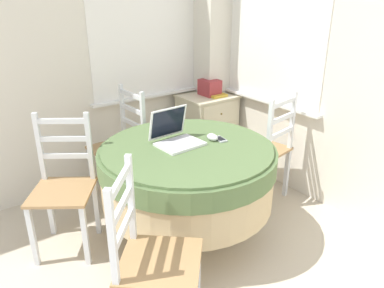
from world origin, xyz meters
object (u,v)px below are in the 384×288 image
object	(u,v)px
computer_mouse	(212,137)
dining_chair_left_flank	(64,188)
corner_cabinet	(207,130)
storage_box	(210,87)
round_dining_table	(187,170)
dining_chair_near_back_window	(121,147)
dining_chair_camera_near	(151,260)
dining_chair_near_right_window	(265,150)
cell_phone	(220,139)
book_on_cabinet	(214,94)
laptop	(176,136)

from	to	relation	value
computer_mouse	dining_chair_left_flank	world-z (taller)	dining_chair_left_flank
corner_cabinet	storage_box	world-z (taller)	storage_box
round_dining_table	dining_chair_left_flank	world-z (taller)	dining_chair_left_flank
computer_mouse	dining_chair_near_back_window	size ratio (longest dim) A/B	0.10
corner_cabinet	dining_chair_camera_near	bearing A→B (deg)	-135.64
corner_cabinet	dining_chair_near_right_window	bearing A→B (deg)	-93.96
computer_mouse	dining_chair_near_right_window	xyz separation A→B (m)	(0.66, 0.08, -0.29)
cell_phone	dining_chair_left_flank	distance (m)	1.14
dining_chair_near_back_window	book_on_cabinet	xyz separation A→B (m)	(1.07, 0.05, 0.29)
laptop	dining_chair_left_flank	bearing A→B (deg)	155.48
laptop	cell_phone	xyz separation A→B (m)	(0.29, -0.13, -0.05)
round_dining_table	laptop	bearing A→B (deg)	108.98
dining_chair_near_right_window	dining_chair_camera_near	world-z (taller)	same
storage_box	round_dining_table	bearing A→B (deg)	-135.23
dining_chair_near_right_window	storage_box	world-z (taller)	dining_chair_near_right_window
laptop	round_dining_table	bearing A→B (deg)	-71.02
dining_chair_near_right_window	corner_cabinet	size ratio (longest dim) A/B	1.30
dining_chair_camera_near	round_dining_table	bearing A→B (deg)	42.29
laptop	book_on_cabinet	bearing A→B (deg)	38.67
computer_mouse	dining_chair_left_flank	xyz separation A→B (m)	(-0.95, 0.44, -0.29)
cell_phone	dining_chair_near_right_window	size ratio (longest dim) A/B	0.13
round_dining_table	cell_phone	world-z (taller)	cell_phone
computer_mouse	cell_phone	size ratio (longest dim) A/B	0.79
round_dining_table	cell_phone	size ratio (longest dim) A/B	10.18
dining_chair_camera_near	dining_chair_left_flank	xyz separation A→B (m)	(-0.11, 1.00, 0.00)
round_dining_table	dining_chair_camera_near	distance (m)	0.87
cell_phone	laptop	bearing A→B (deg)	155.24
dining_chair_camera_near	cell_phone	bearing A→B (deg)	31.01
dining_chair_near_right_window	corner_cabinet	bearing A→B (deg)	86.04
computer_mouse	round_dining_table	bearing A→B (deg)	175.49
round_dining_table	dining_chair_near_back_window	distance (m)	0.86
laptop	corner_cabinet	distance (m)	1.35
round_dining_table	computer_mouse	xyz separation A→B (m)	(0.21, -0.02, 0.21)
corner_cabinet	computer_mouse	bearing A→B (deg)	-126.61
round_dining_table	cell_phone	bearing A→B (deg)	-9.05
dining_chair_near_back_window	book_on_cabinet	world-z (taller)	dining_chair_near_back_window
dining_chair_near_back_window	dining_chair_camera_near	world-z (taller)	same
laptop	computer_mouse	size ratio (longest dim) A/B	3.26
storage_box	computer_mouse	bearing A→B (deg)	-127.73
dining_chair_camera_near	dining_chair_left_flank	size ratio (longest dim) A/B	1.00
dining_chair_left_flank	computer_mouse	bearing A→B (deg)	-24.53
dining_chair_camera_near	corner_cabinet	bearing A→B (deg)	44.36
cell_phone	book_on_cabinet	bearing A→B (deg)	52.77
computer_mouse	laptop	bearing A→B (deg)	155.43
dining_chair_near_right_window	dining_chair_camera_near	xyz separation A→B (m)	(-1.50, -0.65, 0.00)
computer_mouse	dining_chair_left_flank	bearing A→B (deg)	155.47
laptop	dining_chair_near_right_window	bearing A→B (deg)	-1.84
cell_phone	dining_chair_camera_near	world-z (taller)	dining_chair_camera_near
computer_mouse	storage_box	distance (m)	1.21
computer_mouse	book_on_cabinet	bearing A→B (deg)	50.06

